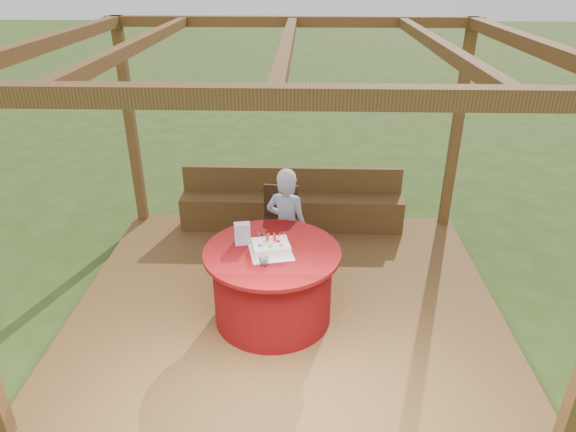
{
  "coord_description": "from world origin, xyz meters",
  "views": [
    {
      "loc": [
        0.16,
        -4.62,
        3.44
      ],
      "look_at": [
        0.0,
        0.25,
        1.0
      ],
      "focal_mm": 32.0,
      "sensor_mm": 36.0,
      "label": 1
    }
  ],
  "objects_px": {
    "chair": "(280,218)",
    "birthday_cake": "(271,248)",
    "gift_bag": "(242,234)",
    "table": "(273,284)",
    "elderly_woman": "(287,224)",
    "bench": "(292,208)",
    "drinking_glass": "(264,262)"
  },
  "relations": [
    {
      "from": "bench",
      "to": "drinking_glass",
      "type": "height_order",
      "value": "drinking_glass"
    },
    {
      "from": "chair",
      "to": "gift_bag",
      "type": "xyz_separation_m",
      "value": [
        -0.31,
        -1.17,
        0.42
      ]
    },
    {
      "from": "table",
      "to": "elderly_woman",
      "type": "relative_size",
      "value": 1.02
    },
    {
      "from": "bench",
      "to": "gift_bag",
      "type": "height_order",
      "value": "gift_bag"
    },
    {
      "from": "table",
      "to": "chair",
      "type": "relative_size",
      "value": 1.53
    },
    {
      "from": "drinking_glass",
      "to": "table",
      "type": "bearing_deg",
      "value": 77.59
    },
    {
      "from": "chair",
      "to": "drinking_glass",
      "type": "xyz_separation_m",
      "value": [
        -0.07,
        -1.58,
        0.35
      ]
    },
    {
      "from": "birthday_cake",
      "to": "gift_bag",
      "type": "height_order",
      "value": "gift_bag"
    },
    {
      "from": "birthday_cake",
      "to": "drinking_glass",
      "type": "height_order",
      "value": "birthday_cake"
    },
    {
      "from": "chair",
      "to": "birthday_cake",
      "type": "height_order",
      "value": "birthday_cake"
    },
    {
      "from": "elderly_woman",
      "to": "drinking_glass",
      "type": "xyz_separation_m",
      "value": [
        -0.17,
        -1.09,
        0.17
      ]
    },
    {
      "from": "elderly_woman",
      "to": "drinking_glass",
      "type": "relative_size",
      "value": 14.75
    },
    {
      "from": "chair",
      "to": "birthday_cake",
      "type": "bearing_deg",
      "value": -90.78
    },
    {
      "from": "chair",
      "to": "table",
      "type": "bearing_deg",
      "value": -90.42
    },
    {
      "from": "elderly_woman",
      "to": "gift_bag",
      "type": "bearing_deg",
      "value": -120.96
    },
    {
      "from": "bench",
      "to": "drinking_glass",
      "type": "relative_size",
      "value": 33.56
    },
    {
      "from": "chair",
      "to": "drinking_glass",
      "type": "distance_m",
      "value": 1.62
    },
    {
      "from": "drinking_glass",
      "to": "bench",
      "type": "bearing_deg",
      "value": 85.18
    },
    {
      "from": "table",
      "to": "drinking_glass",
      "type": "bearing_deg",
      "value": -102.41
    },
    {
      "from": "elderly_woman",
      "to": "gift_bag",
      "type": "xyz_separation_m",
      "value": [
        -0.41,
        -0.69,
        0.24
      ]
    },
    {
      "from": "chair",
      "to": "birthday_cake",
      "type": "relative_size",
      "value": 1.85
    },
    {
      "from": "drinking_glass",
      "to": "chair",
      "type": "bearing_deg",
      "value": 87.45
    },
    {
      "from": "bench",
      "to": "chair",
      "type": "bearing_deg",
      "value": -99.61
    },
    {
      "from": "table",
      "to": "drinking_glass",
      "type": "height_order",
      "value": "drinking_glass"
    },
    {
      "from": "chair",
      "to": "elderly_woman",
      "type": "distance_m",
      "value": 0.53
    },
    {
      "from": "chair",
      "to": "birthday_cake",
      "type": "distance_m",
      "value": 1.39
    },
    {
      "from": "drinking_glass",
      "to": "birthday_cake",
      "type": "bearing_deg",
      "value": 77.76
    },
    {
      "from": "chair",
      "to": "gift_bag",
      "type": "relative_size",
      "value": 4.0
    },
    {
      "from": "birthday_cake",
      "to": "chair",
      "type": "bearing_deg",
      "value": 89.22
    },
    {
      "from": "chair",
      "to": "gift_bag",
      "type": "height_order",
      "value": "gift_bag"
    },
    {
      "from": "table",
      "to": "chair",
      "type": "distance_m",
      "value": 1.31
    },
    {
      "from": "drinking_glass",
      "to": "elderly_woman",
      "type": "bearing_deg",
      "value": 81.1
    }
  ]
}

